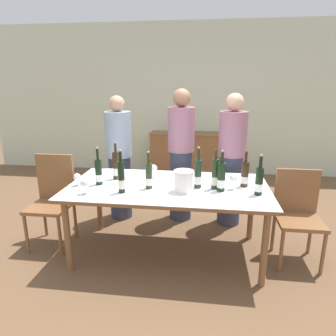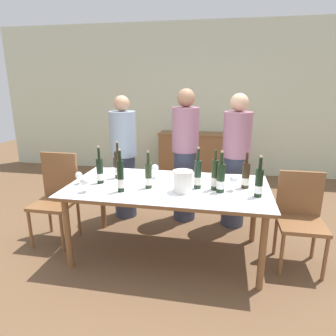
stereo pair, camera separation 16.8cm
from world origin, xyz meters
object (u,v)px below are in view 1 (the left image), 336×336
(wine_glass_2, at_px, (85,183))
(chair_right_end, at_px, (298,210))
(wine_bottle_3, at_px, (259,181))
(chair_left_end, at_px, (53,195))
(person_guest_right, at_px, (231,161))
(wine_glass_1, at_px, (77,177))
(wine_bottle_4, at_px, (116,166))
(wine_glass_0, at_px, (154,169))
(dining_table, at_px, (168,191))
(wine_bottle_8, at_px, (221,178))
(wine_bottle_7, at_px, (198,174))
(person_guest_left, at_px, (181,156))
(person_host, at_px, (119,159))
(wine_bottle_2, at_px, (245,175))
(wine_bottle_0, at_px, (149,176))
(ice_bucket, at_px, (184,180))
(wine_glass_3, at_px, (233,179))
(wine_bottle_1, at_px, (99,173))
(sideboard_cabinet, at_px, (187,154))
(wine_bottle_6, at_px, (121,178))
(wine_bottle_5, at_px, (215,175))

(wine_glass_2, bearing_deg, chair_right_end, 11.65)
(wine_bottle_3, bearing_deg, chair_left_end, 173.68)
(chair_left_end, xyz_separation_m, person_guest_right, (1.95, 0.71, 0.26))
(wine_glass_2, bearing_deg, wine_glass_1, 129.13)
(wine_bottle_4, relative_size, wine_glass_0, 2.60)
(dining_table, height_order, wine_bottle_8, wine_bottle_8)
(wine_bottle_7, distance_m, person_guest_left, 0.92)
(person_host, xyz_separation_m, person_guest_right, (1.40, -0.01, 0.02))
(wine_bottle_2, xyz_separation_m, wine_glass_2, (-1.46, -0.40, -0.02))
(wine_bottle_4, height_order, wine_glass_1, wine_bottle_4)
(wine_bottle_0, bearing_deg, wine_bottle_7, 10.26)
(ice_bucket, relative_size, person_host, 0.13)
(ice_bucket, xyz_separation_m, wine_glass_3, (0.46, 0.11, -0.00))
(wine_bottle_1, distance_m, wine_bottle_3, 1.53)
(wine_glass_0, height_order, chair_left_end, chair_left_end)
(sideboard_cabinet, relative_size, person_guest_right, 0.86)
(wine_bottle_1, relative_size, wine_bottle_2, 1.09)
(wine_bottle_1, xyz_separation_m, chair_left_end, (-0.59, 0.15, -0.32))
(wine_bottle_0, relative_size, wine_bottle_3, 0.98)
(wine_bottle_3, bearing_deg, wine_bottle_1, 176.71)
(wine_glass_0, xyz_separation_m, chair_right_end, (1.46, -0.12, -0.33))
(wine_bottle_3, height_order, wine_bottle_6, wine_bottle_6)
(sideboard_cabinet, relative_size, wine_bottle_0, 3.79)
(wine_bottle_3, relative_size, wine_bottle_7, 0.93)
(wine_bottle_0, bearing_deg, person_guest_right, 47.31)
(person_host, distance_m, person_guest_right, 1.40)
(wine_bottle_1, height_order, wine_bottle_8, wine_bottle_8)
(dining_table, bearing_deg, wine_bottle_4, 165.34)
(wine_glass_0, bearing_deg, wine_bottle_2, -8.25)
(dining_table, height_order, wine_bottle_3, wine_bottle_3)
(wine_bottle_5, xyz_separation_m, wine_glass_2, (-1.17, -0.29, -0.04))
(person_guest_right, bearing_deg, wine_bottle_5, -104.46)
(wine_bottle_0, bearing_deg, wine_glass_2, -157.97)
(wine_bottle_1, bearing_deg, wine_bottle_5, 1.08)
(sideboard_cabinet, bearing_deg, wine_bottle_2, -74.78)
(wine_bottle_0, height_order, wine_glass_2, wine_bottle_0)
(wine_bottle_5, height_order, wine_glass_1, wine_bottle_5)
(sideboard_cabinet, height_order, dining_table, sideboard_cabinet)
(dining_table, relative_size, wine_bottle_6, 4.84)
(wine_bottle_1, height_order, wine_bottle_3, wine_bottle_1)
(wine_bottle_5, height_order, person_guest_left, person_guest_left)
(wine_bottle_0, distance_m, chair_left_end, 1.17)
(wine_bottle_1, bearing_deg, chair_left_end, 166.06)
(dining_table, relative_size, wine_bottle_1, 5.17)
(wine_glass_1, bearing_deg, wine_glass_2, -50.87)
(wine_bottle_6, relative_size, person_guest_right, 0.25)
(dining_table, relative_size, wine_bottle_7, 4.88)
(person_guest_left, bearing_deg, wine_bottle_4, -130.54)
(wine_bottle_4, bearing_deg, wine_bottle_6, -66.94)
(wine_glass_1, bearing_deg, wine_bottle_7, 4.97)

